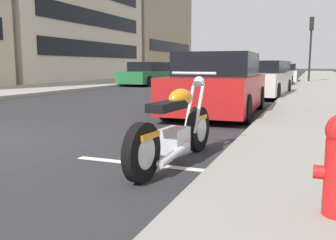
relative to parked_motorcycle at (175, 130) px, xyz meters
name	(u,v)px	position (x,y,z in m)	size (l,w,h in m)	color
sidewalk_far_curb	(57,87)	(11.83, 10.92, -0.35)	(120.00, 5.00, 0.14)	gray
parking_stall_stripe	(158,165)	(-0.17, 0.16, -0.42)	(0.12, 2.20, 0.01)	silver
parked_motorcycle	(175,130)	(0.00, 0.00, 0.00)	(2.18, 0.62, 1.11)	black
parked_car_second_in_row	(218,86)	(4.74, 0.61, 0.28)	(4.30, 2.00, 1.49)	#AD1919
parked_car_mid_block	(260,80)	(10.25, 0.32, 0.23)	(4.47, 2.11, 1.36)	beige
parked_car_behind_motorcycle	(271,75)	(16.33, 0.51, 0.25)	(4.41, 2.10, 1.41)	beige
parked_car_far_down_curb	(282,74)	(22.61, 0.41, 0.19)	(4.44, 2.13, 1.29)	silver
crossing_truck	(223,67)	(32.92, 6.85, 0.55)	(2.22, 5.38, 1.86)	maroon
car_opposite_curb	(148,74)	(16.23, 7.63, 0.23)	(4.62, 2.08, 1.38)	#236638
traffic_signal_near_corner	(311,35)	(22.31, -1.34, 2.72)	(0.36, 0.28, 4.16)	black
townhouse_corner_block	(49,11)	(19.61, 17.41, 4.87)	(15.30, 8.48, 10.58)	beige
townhouse_near_left	(126,13)	(35.07, 18.86, 6.77)	(14.38, 11.35, 14.38)	tan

